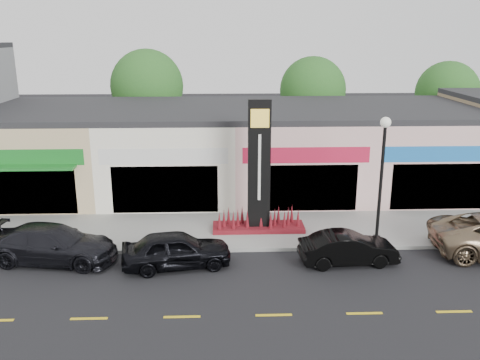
{
  "coord_description": "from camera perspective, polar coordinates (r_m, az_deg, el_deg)",
  "views": [
    {
      "loc": [
        1.37,
        -17.66,
        8.9
      ],
      "look_at": [
        2.14,
        4.0,
        2.59
      ],
      "focal_mm": 38.0,
      "sensor_mm": 36.0,
      "label": 1
    }
  ],
  "objects": [
    {
      "name": "car_black_conv",
      "position": [
        20.82,
        12.07,
        -7.52
      ],
      "size": [
        1.63,
        3.97,
        1.28
      ],
      "primitive_type": "imported",
      "rotation": [
        0.0,
        0.0,
        1.64
      ],
      "color": "black",
      "rests_on": "ground"
    },
    {
      "name": "curb",
      "position": [
        21.68,
        -5.54,
        -7.86
      ],
      "size": [
        52.0,
        0.2,
        0.15
      ],
      "primitive_type": "cube",
      "color": "gray",
      "rests_on": "ground"
    },
    {
      "name": "pylon_sign",
      "position": [
        22.9,
        2.13,
        -0.6
      ],
      "size": [
        4.2,
        1.3,
        6.0
      ],
      "color": "#570F1A",
      "rests_on": "sidewalk"
    },
    {
      "name": "sidewalk",
      "position": [
        23.75,
        -5.22,
        -5.65
      ],
      "size": [
        52.0,
        4.3,
        0.15
      ],
      "primitive_type": "cube",
      "color": "gray",
      "rests_on": "ground"
    },
    {
      "name": "shop_beige",
      "position": [
        31.43,
        -20.33,
        3.27
      ],
      "size": [
        7.0,
        10.85,
        4.8
      ],
      "color": "tan",
      "rests_on": "ground"
    },
    {
      "name": "shop_pink_w",
      "position": [
        30.14,
        5.9,
        3.68
      ],
      "size": [
        7.0,
        10.01,
        4.8
      ],
      "color": "beige",
      "rests_on": "ground"
    },
    {
      "name": "tree_rear_east",
      "position": [
        40.94,
        22.23,
        9.05
      ],
      "size": [
        4.6,
        4.6,
        6.94
      ],
      "color": "#382619",
      "rests_on": "ground"
    },
    {
      "name": "shop_cream",
      "position": [
        29.99,
        -7.5,
        3.57
      ],
      "size": [
        7.0,
        10.01,
        4.8
      ],
      "color": "silver",
      "rests_on": "ground"
    },
    {
      "name": "lamp_east_near",
      "position": [
        21.91,
        15.65,
        1.29
      ],
      "size": [
        0.44,
        0.44,
        5.47
      ],
      "color": "black",
      "rests_on": "sidewalk"
    },
    {
      "name": "tree_rear_west",
      "position": [
        37.73,
        -10.38,
        10.37
      ],
      "size": [
        5.2,
        5.2,
        7.83
      ],
      "color": "#382619",
      "rests_on": "ground"
    },
    {
      "name": "tree_rear_mid",
      "position": [
        37.96,
        8.15,
        9.99
      ],
      "size": [
        4.8,
        4.8,
        7.29
      ],
      "color": "#382619",
      "rests_on": "ground"
    },
    {
      "name": "ground",
      "position": [
        19.82,
        -5.88,
        -10.53
      ],
      "size": [
        120.0,
        120.0,
        0.0
      ],
      "primitive_type": "plane",
      "color": "black",
      "rests_on": "ground"
    },
    {
      "name": "car_dark_sedan",
      "position": [
        21.82,
        -20.3,
        -6.77
      ],
      "size": [
        2.85,
        5.42,
        1.5
      ],
      "primitive_type": "imported",
      "rotation": [
        0.0,
        0.0,
        1.42
      ],
      "color": "black",
      "rests_on": "ground"
    },
    {
      "name": "shop_pink_e",
      "position": [
        31.86,
        18.49,
        3.61
      ],
      "size": [
        7.0,
        10.01,
        4.8
      ],
      "color": "beige",
      "rests_on": "ground"
    },
    {
      "name": "car_black_sedan",
      "position": [
        20.22,
        -7.14,
        -7.75
      ],
      "size": [
        2.4,
        4.48,
        1.45
      ],
      "primitive_type": "imported",
      "rotation": [
        0.0,
        0.0,
        1.74
      ],
      "color": "black",
      "rests_on": "ground"
    }
  ]
}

